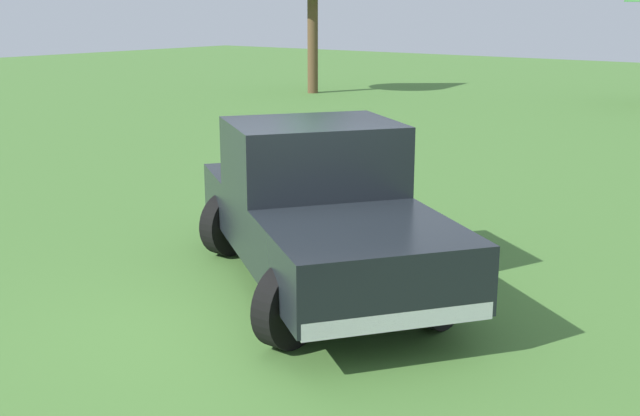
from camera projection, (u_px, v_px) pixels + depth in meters
name	position (u px, v px, depth m)	size (l,w,h in m)	color
ground_plane	(272.00, 312.00, 8.17)	(80.00, 80.00, 0.00)	#477533
pickup_truck	(317.00, 202.00, 8.82)	(4.11, 4.80, 1.81)	black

